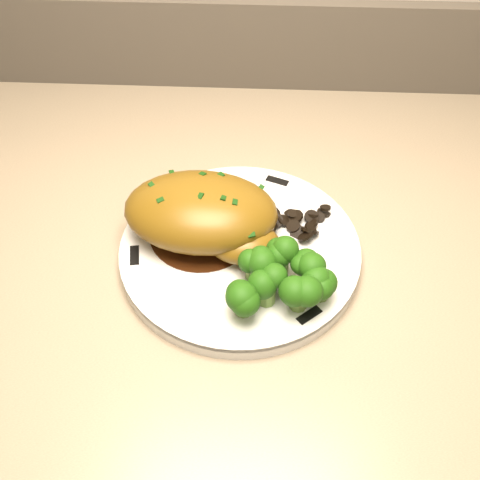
{
  "coord_description": "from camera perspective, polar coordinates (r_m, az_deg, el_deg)",
  "views": [
    {
      "loc": [
        -0.33,
        1.27,
        1.29
      ],
      "look_at": [
        -0.35,
        1.67,
        0.84
      ],
      "focal_mm": 45.0,
      "sensor_mm": 36.0,
      "label": 1
    }
  ],
  "objects": [
    {
      "name": "gravy_pool",
      "position": [
        0.62,
        -3.61,
        0.76
      ],
      "size": [
        0.11,
        0.11,
        0.0
      ],
      "primitive_type": "cylinder",
      "color": "#321609",
      "rests_on": "plate"
    },
    {
      "name": "chicken_breast",
      "position": [
        0.6,
        -3.28,
        2.38
      ],
      "size": [
        0.16,
        0.11,
        0.06
      ],
      "rotation": [
        0.0,
        0.0,
        -0.05
      ],
      "color": "brown",
      "rests_on": "plate"
    },
    {
      "name": "rim_accent_0",
      "position": [
        0.68,
        3.55,
        5.6
      ],
      "size": [
        0.03,
        0.02,
        0.0
      ],
      "primitive_type": "cube",
      "rotation": [
        0.0,
        0.0,
        2.78
      ],
      "color": "black",
      "rests_on": "plate"
    },
    {
      "name": "plate",
      "position": [
        0.62,
        -0.0,
        -1.13
      ],
      "size": [
        0.31,
        0.31,
        0.02
      ],
      "primitive_type": "cylinder",
      "rotation": [
        0.0,
        0.0,
        -0.31
      ],
      "color": "silver",
      "rests_on": "counter"
    },
    {
      "name": "rim_accent_2",
      "position": [
        0.56,
        6.58,
        -7.12
      ],
      "size": [
        0.03,
        0.02,
        0.0
      ],
      "primitive_type": "cube",
      "rotation": [
        0.0,
        0.0,
        6.97
      ],
      "color": "black",
      "rests_on": "plate"
    },
    {
      "name": "mushroom_pile",
      "position": [
        0.63,
        5.12,
        1.35
      ],
      "size": [
        0.07,
        0.05,
        0.02
      ],
      "color": "black",
      "rests_on": "plate"
    },
    {
      "name": "rim_accent_1",
      "position": [
        0.61,
        -9.97,
        -1.46
      ],
      "size": [
        0.01,
        0.03,
        0.0
      ],
      "primitive_type": "cube",
      "rotation": [
        0.0,
        0.0,
        4.88
      ],
      "color": "black",
      "rests_on": "plate"
    },
    {
      "name": "broccoli_florets",
      "position": [
        0.56,
        4.02,
        -3.57
      ],
      "size": [
        0.1,
        0.08,
        0.04
      ],
      "rotation": [
        0.0,
        0.0,
        0.42
      ],
      "color": "olive",
      "rests_on": "plate"
    }
  ]
}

